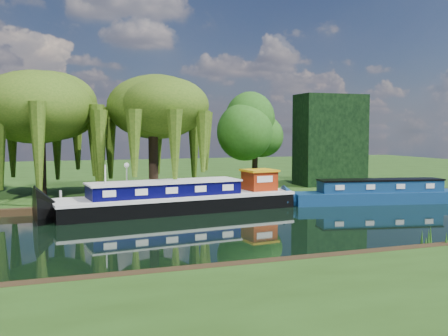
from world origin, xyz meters
name	(u,v)px	position (x,y,z in m)	size (l,w,h in m)	color
ground	(147,234)	(0.00, 0.00, 0.00)	(120.00, 120.00, 0.00)	black
far_bank	(93,175)	(0.00, 34.00, 0.23)	(120.00, 52.00, 0.45)	#203B10
dutch_barge	(180,199)	(3.37, 6.58, 0.82)	(16.01, 5.29, 3.32)	black
narrowboat	(380,194)	(18.02, 5.40, 0.67)	(13.15, 4.47, 1.89)	navy
white_cruiser	(370,200)	(18.16, 6.86, 0.00)	(1.81, 2.10, 1.11)	silver
willow_left	(40,110)	(-5.22, 14.05, 6.76)	(7.25, 7.25, 8.69)	black
willow_right	(153,116)	(2.58, 11.36, 6.36)	(6.65, 6.65, 8.10)	black
tree_far_right	(255,131)	(11.83, 14.19, 5.21)	(4.22, 4.22, 6.90)	black
conifer_hedge	(330,140)	(19.00, 14.00, 4.45)	(6.00, 3.00, 8.00)	black
lamppost	(127,171)	(0.50, 10.50, 2.42)	(0.36, 0.36, 2.56)	silver
mooring_posts	(116,196)	(-0.50, 8.40, 0.95)	(19.16, 0.16, 1.00)	silver
reeds_near	(348,246)	(6.87, -7.57, 0.55)	(33.70, 1.50, 1.10)	#1F5115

